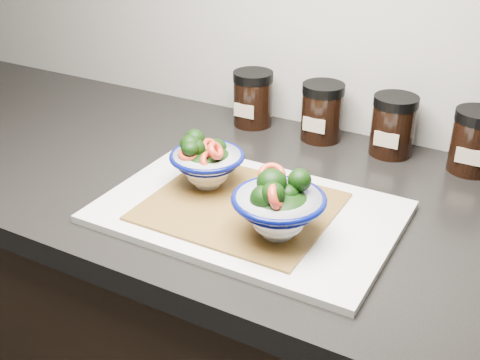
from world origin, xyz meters
The scene contains 9 objects.
countertop centered at (0.00, 1.45, 0.88)m, with size 3.50×0.60×0.04m, color black.
cutting_board centered at (-0.09, 1.36, 0.91)m, with size 0.45×0.30×0.01m, color silver.
bamboo_mat centered at (-0.10, 1.36, 0.91)m, with size 0.28×0.24×0.00m, color olive.
bowl_left centered at (-0.19, 1.39, 0.96)m, with size 0.12×0.12×0.09m.
bowl_right centered at (-0.02, 1.32, 0.96)m, with size 0.13×0.13×0.10m.
spice_jar_a centered at (-0.26, 1.69, 0.96)m, with size 0.08×0.08×0.11m.
spice_jar_b centered at (-0.10, 1.69, 0.96)m, with size 0.08×0.08×0.11m.
spice_jar_c centered at (0.04, 1.69, 0.96)m, with size 0.08×0.08×0.11m.
spice_jar_d centered at (0.18, 1.69, 0.96)m, with size 0.08×0.08×0.11m.
Camera 1 is at (0.29, 0.66, 1.39)m, focal length 45.00 mm.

